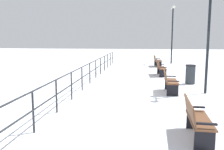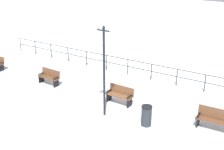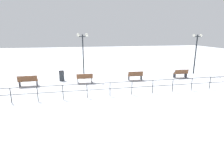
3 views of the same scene
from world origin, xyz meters
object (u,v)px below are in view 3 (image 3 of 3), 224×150
Objects in this scene: bench_nearest at (181,73)px; lamppost_near at (196,47)px; trash_bin at (62,76)px; bench_second at (135,76)px; bench_fourth at (28,81)px; lamppost_middle at (83,45)px; bench_third at (85,78)px.

lamppost_near is (1.37, -2.44, 2.47)m from bench_nearest.
bench_second is at bearing -99.55° from trash_bin.
bench_fourth is 0.36× the size of lamppost_middle.
bench_third is 0.34× the size of lamppost_near.
bench_third is 3.18m from lamppost_middle.
lamppost_near is (1.48, -16.72, 2.43)m from bench_fourth.
bench_nearest is 0.99× the size of bench_third.
bench_third is at bearing -91.42° from bench_fourth.
bench_fourth reaches higher than bench_third.
lamppost_near reaches higher than bench_second.
trash_bin is (-0.22, 14.07, -2.45)m from lamppost_near.
lamppost_middle is (1.48, -4.74, 2.80)m from bench_fourth.
lamppost_middle is at bearing -74.47° from bench_fourth.
lamppost_middle is at bearing 76.86° from bench_second.
bench_third reaches higher than bench_second.
lamppost_near reaches higher than trash_bin.
trash_bin is at bearing -66.40° from bench_fourth.
bench_third is 0.92× the size of bench_fourth.
bench_nearest is 9.52m from bench_third.
bench_fourth reaches higher than trash_bin.
trash_bin reaches higher than bench_second.
bench_nearest is 3.73m from lamppost_near.
bench_nearest is 0.99× the size of bench_second.
lamppost_near is (1.45, -11.97, 2.45)m from bench_third.
bench_second is 6.96m from trash_bin.
lamppost_middle is at bearing -84.02° from trash_bin.
lamppost_near reaches higher than bench_nearest.
lamppost_middle reaches higher than lamppost_near.
bench_nearest is at bearing -95.66° from trash_bin.
lamppost_near is 0.98× the size of lamppost_middle.
bench_nearest is at bearing -98.17° from lamppost_middle.
lamppost_middle is at bearing 90.00° from lamppost_near.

